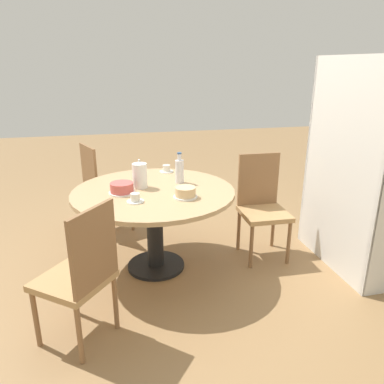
# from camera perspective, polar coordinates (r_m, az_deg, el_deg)

# --- Properties ---
(ground_plane) EXTENTS (14.00, 14.00, 0.00)m
(ground_plane) POSITION_cam_1_polar(r_m,az_deg,el_deg) (3.51, -5.48, -11.24)
(ground_plane) COLOR #937047
(dining_table) EXTENTS (1.38, 1.38, 0.74)m
(dining_table) POSITION_cam_1_polar(r_m,az_deg,el_deg) (3.25, -5.81, -1.94)
(dining_table) COLOR black
(dining_table) RESTS_ON ground_plane
(chair_a) EXTENTS (0.55, 0.55, 0.97)m
(chair_a) POSITION_cam_1_polar(r_m,az_deg,el_deg) (4.13, -13.50, 0.79)
(chair_a) COLOR olive
(chair_a) RESTS_ON ground_plane
(chair_b) EXTENTS (0.59, 0.59, 0.97)m
(chair_b) POSITION_cam_1_polar(r_m,az_deg,el_deg) (2.52, -16.60, -11.83)
(chair_b) COLOR olive
(chair_b) RESTS_ON ground_plane
(chair_c) EXTENTS (0.43, 0.43, 0.97)m
(chair_c) POSITION_cam_1_polar(r_m,az_deg,el_deg) (3.58, 10.61, -1.86)
(chair_c) COLOR olive
(chair_c) RESTS_ON ground_plane
(bookshelf) EXTENTS (1.07, 0.28, 1.83)m
(bookshelf) POSITION_cam_1_polar(r_m,az_deg,el_deg) (3.49, 22.92, 2.48)
(bookshelf) COLOR silver
(bookshelf) RESTS_ON ground_plane
(coffee_pot) EXTENTS (0.13, 0.13, 0.25)m
(coffee_pot) POSITION_cam_1_polar(r_m,az_deg,el_deg) (3.24, -7.96, 2.62)
(coffee_pot) COLOR white
(coffee_pot) RESTS_ON dining_table
(water_bottle) EXTENTS (0.08, 0.08, 0.28)m
(water_bottle) POSITION_cam_1_polar(r_m,az_deg,el_deg) (3.35, -1.91, 3.27)
(water_bottle) COLOR silver
(water_bottle) RESTS_ON dining_table
(cake_main) EXTENTS (0.22, 0.22, 0.09)m
(cake_main) POSITION_cam_1_polar(r_m,az_deg,el_deg) (3.15, -10.64, 0.57)
(cake_main) COLOR white
(cake_main) RESTS_ON dining_table
(cake_second) EXTENTS (0.19, 0.19, 0.09)m
(cake_second) POSITION_cam_1_polar(r_m,az_deg,el_deg) (2.99, -1.01, -0.09)
(cake_second) COLOR white
(cake_second) RESTS_ON dining_table
(cup_a) EXTENTS (0.14, 0.14, 0.07)m
(cup_a) POSITION_cam_1_polar(r_m,az_deg,el_deg) (3.72, -3.91, 3.50)
(cup_a) COLOR white
(cup_a) RESTS_ON dining_table
(cup_b) EXTENTS (0.14, 0.14, 0.07)m
(cup_b) POSITION_cam_1_polar(r_m,az_deg,el_deg) (2.94, -8.65, -0.98)
(cup_b) COLOR white
(cup_b) RESTS_ON dining_table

